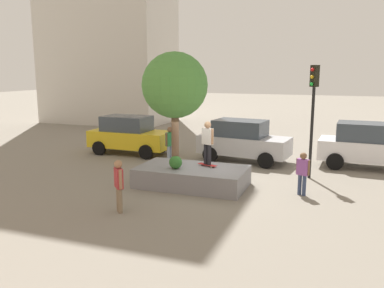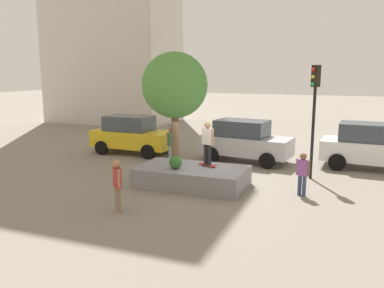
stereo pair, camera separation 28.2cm
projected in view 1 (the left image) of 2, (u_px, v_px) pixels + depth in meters
The scene contains 13 objects.
ground_plane at pixel (209, 185), 15.37m from camera, with size 120.00×120.00×0.00m, color gray.
planter_ledge at pixel (192, 177), 15.18m from camera, with size 4.11×2.29×0.74m, color gray.
plaza_tree at pixel (175, 86), 14.44m from camera, with size 2.41×2.41×4.30m.
boxwood_shrub at pixel (176, 162), 14.84m from camera, with size 0.49×0.49×0.49m, color #2D6628.
skateboard at pixel (207, 165), 15.25m from camera, with size 0.82×0.48×0.07m.
skateboarder at pixel (208, 140), 15.07m from camera, with size 0.52×0.35×1.66m.
taxi_cab at pixel (130, 135), 20.99m from camera, with size 4.35×2.10×2.00m.
sedan_parked at pixel (243, 140), 19.24m from camera, with size 4.51×2.46×2.01m.
police_car at pixel (369, 145), 17.85m from camera, with size 4.51×2.27×2.06m.
traffic_light_corner at pixel (313, 102), 15.82m from camera, with size 0.37×0.37×4.57m.
pedestrian_crossing at pixel (303, 171), 13.97m from camera, with size 0.49×0.32×1.55m.
passerby_with_bag at pixel (119, 182), 12.27m from camera, with size 0.45×0.45×1.67m.
bystander_watching at pixel (170, 142), 18.96m from camera, with size 0.33×0.56×1.73m.
Camera 1 is at (4.50, -14.13, 4.37)m, focal length 37.20 mm.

